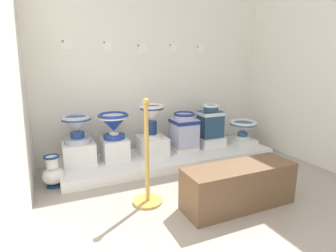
{
  "coord_description": "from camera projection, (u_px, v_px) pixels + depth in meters",
  "views": [
    {
      "loc": [
        0.25,
        -0.88,
        1.32
      ],
      "look_at": [
        1.64,
        2.28,
        0.5
      ],
      "focal_mm": 28.78,
      "sensor_mm": 36.0,
      "label": 1
    }
  ],
  "objects": [
    {
      "name": "plinth_block_central_ornate",
      "position": [
        184.0,
        148.0,
        3.81
      ],
      "size": [
        0.34,
        0.31,
        0.06
      ],
      "primitive_type": "cube",
      "color": "white",
      "rests_on": "display_platform"
    },
    {
      "name": "plinth_block_leftmost",
      "position": [
        210.0,
        141.0,
        3.99
      ],
      "size": [
        0.38,
        0.34,
        0.13
      ],
      "primitive_type": "cube",
      "color": "white",
      "rests_on": "display_platform"
    },
    {
      "name": "info_placard_third",
      "position": [
        141.0,
        48.0,
        3.63
      ],
      "size": [
        0.14,
        0.01,
        0.12
      ],
      "color": "white"
    },
    {
      "name": "antique_toilet_leftmost",
      "position": [
        210.0,
        121.0,
        3.92
      ],
      "size": [
        0.34,
        0.25,
        0.48
      ],
      "color": "navy",
      "rests_on": "plinth_block_leftmost"
    },
    {
      "name": "plinth_block_tall_cobalt",
      "position": [
        242.0,
        141.0,
        4.1
      ],
      "size": [
        0.34,
        0.34,
        0.07
      ],
      "primitive_type": "cube",
      "color": "white",
      "rests_on": "display_platform"
    },
    {
      "name": "info_placard_first",
      "position": [
        67.0,
        44.0,
        3.25
      ],
      "size": [
        0.14,
        0.01,
        0.12
      ],
      "color": "white"
    },
    {
      "name": "info_placard_fourth",
      "position": [
        173.0,
        48.0,
        3.8
      ],
      "size": [
        0.12,
        0.01,
        0.12
      ],
      "color": "white"
    },
    {
      "name": "antique_toilet_central_ornate",
      "position": [
        184.0,
        129.0,
        3.74
      ],
      "size": [
        0.33,
        0.34,
        0.47
      ],
      "color": "#B4BADC",
      "rests_on": "plinth_block_central_ornate"
    },
    {
      "name": "wall_right",
      "position": [
        333.0,
        54.0,
        3.2
      ],
      "size": [
        0.06,
        2.93,
        2.82
      ],
      "primitive_type": "cube",
      "color": "white",
      "rests_on": "ground_plane"
    },
    {
      "name": "plinth_block_rightmost",
      "position": [
        152.0,
        145.0,
        3.62
      ],
      "size": [
        0.36,
        0.4,
        0.23
      ],
      "primitive_type": "cube",
      "color": "white",
      "rests_on": "display_platform"
    },
    {
      "name": "stanchion_post_near_left",
      "position": [
        147.0,
        176.0,
        2.53
      ],
      "size": [
        0.28,
        0.28,
        1.01
      ],
      "color": "gold",
      "rests_on": "ground_plane"
    },
    {
      "name": "decorative_vase_spare",
      "position": [
        53.0,
        173.0,
        2.9
      ],
      "size": [
        0.24,
        0.24,
        0.35
      ],
      "color": "navy",
      "rests_on": "ground_plane"
    },
    {
      "name": "display_platform",
      "position": [
        170.0,
        157.0,
        3.67
      ],
      "size": [
        2.83,
        0.84,
        0.11
      ],
      "primitive_type": "cube",
      "color": "white",
      "rests_on": "ground_plane"
    },
    {
      "name": "antique_toilet_broad_patterned",
      "position": [
        77.0,
        126.0,
        3.18
      ],
      "size": [
        0.36,
        0.36,
        0.34
      ],
      "color": "#B0B8CC",
      "rests_on": "plinth_block_broad_patterned"
    },
    {
      "name": "plinth_block_squat_floral",
      "position": [
        115.0,
        149.0,
        3.42
      ],
      "size": [
        0.31,
        0.36,
        0.27
      ],
      "primitive_type": "cube",
      "color": "white",
      "rests_on": "display_platform"
    },
    {
      "name": "museum_bench",
      "position": [
        238.0,
        186.0,
        2.5
      ],
      "size": [
        1.07,
        0.36,
        0.4
      ],
      "primitive_type": "cube",
      "color": "brown",
      "rests_on": "ground_plane"
    },
    {
      "name": "info_placard_second",
      "position": [
        107.0,
        46.0,
        3.44
      ],
      "size": [
        0.12,
        0.01,
        0.14
      ],
      "color": "white"
    },
    {
      "name": "wall_back",
      "position": [
        157.0,
        55.0,
        3.77
      ],
      "size": [
        3.55,
        0.06,
        2.82
      ],
      "primitive_type": "cube",
      "color": "white",
      "rests_on": "ground_plane"
    },
    {
      "name": "antique_toilet_tall_cobalt",
      "position": [
        243.0,
        127.0,
        4.05
      ],
      "size": [
        0.41,
        0.41,
        0.28
      ],
      "color": "white",
      "rests_on": "plinth_block_tall_cobalt"
    },
    {
      "name": "wall_left",
      "position": [
        1.0,
        49.0,
        1.87
      ],
      "size": [
        0.06,
        2.93,
        2.82
      ],
      "primitive_type": "cube",
      "color": "white",
      "rests_on": "ground_plane"
    },
    {
      "name": "antique_toilet_squat_floral",
      "position": [
        114.0,
        123.0,
        3.35
      ],
      "size": [
        0.38,
        0.38,
        0.32
      ],
      "color": "#1F3B98",
      "rests_on": "plinth_block_squat_floral"
    },
    {
      "name": "ground_plane",
      "position": [
        242.0,
        220.0,
        2.33
      ],
      "size": [
        5.35,
        5.53,
        0.02
      ],
      "primitive_type": "cube",
      "color": "#A3998C"
    },
    {
      "name": "info_placard_fifth",
      "position": [
        200.0,
        49.0,
        3.98
      ],
      "size": [
        0.11,
        0.01,
        0.12
      ],
      "color": "white"
    },
    {
      "name": "antique_toilet_rightmost",
      "position": [
        152.0,
        115.0,
        3.53
      ],
      "size": [
        0.33,
        0.33,
        0.43
      ],
      "color": "white",
      "rests_on": "plinth_block_rightmost"
    },
    {
      "name": "plinth_block_broad_patterned",
      "position": [
        79.0,
        153.0,
        3.25
      ],
      "size": [
        0.37,
        0.33,
        0.26
      ],
      "primitive_type": "cube",
      "color": "white",
      "rests_on": "display_platform"
    }
  ]
}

